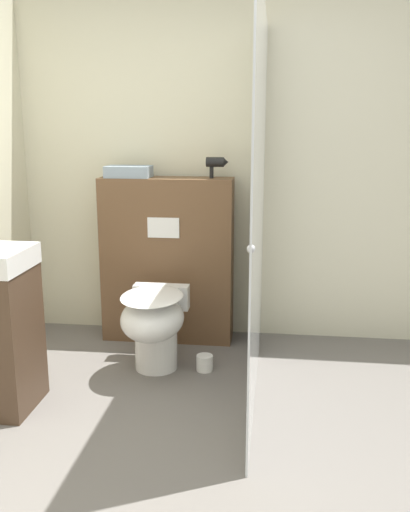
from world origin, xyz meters
TOP-DOWN VIEW (x-y plane):
  - ground_plane at (0.00, 0.00)m, footprint 12.00×12.00m
  - wall_back at (0.00, 1.92)m, footprint 8.00×0.06m
  - partition_panel at (-0.25, 1.71)m, footprint 0.93×0.25m
  - shower_glass at (0.41, 0.98)m, footprint 0.04×1.81m
  - toilet at (-0.23, 1.13)m, footprint 0.39×0.58m
  - hair_drier at (0.09, 1.71)m, footprint 0.15×0.07m
  - folded_towel at (-0.51, 1.69)m, footprint 0.31×0.19m
  - spare_toilet_roll at (0.08, 1.17)m, footprint 0.11×0.11m

SIDE VIEW (x-z plane):
  - ground_plane at x=0.00m, z-range 0.00..0.00m
  - spare_toilet_roll at x=0.08m, z-range 0.00..0.10m
  - toilet at x=-0.23m, z-range 0.06..0.59m
  - partition_panel at x=-0.25m, z-range 0.00..1.18m
  - shower_glass at x=0.41m, z-range 0.00..2.18m
  - folded_towel at x=-0.51m, z-range 1.18..1.26m
  - wall_back at x=0.00m, z-range 0.00..2.50m
  - hair_drier at x=0.09m, z-range 1.21..1.35m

